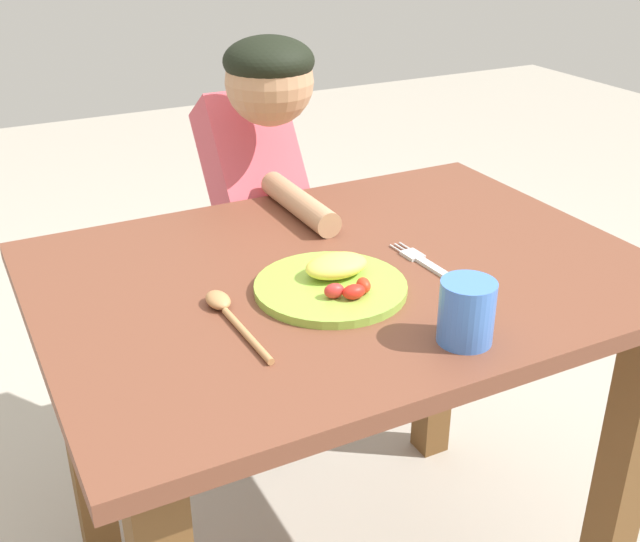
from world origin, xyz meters
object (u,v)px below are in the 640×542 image
Objects in this scene: drinking_cup at (467,312)px; spoon at (226,310)px; plate at (333,283)px; fork at (432,267)px; person at (254,239)px.

spoon is at bearing 140.90° from drinking_cup.
fork is (0.19, -0.01, -0.01)m from plate.
drinking_cup is at bearing -67.27° from plate.
fork is at bearing -92.69° from spoon.
plate is 0.58m from person.
spoon is (-0.37, 0.01, 0.01)m from fork.
drinking_cup is at bearing 153.89° from fork.
person reaches higher than spoon.
drinking_cup is at bearing -130.53° from spoon.
person reaches higher than plate.
plate is at bearing 80.66° from person.
drinking_cup reaches higher than fork.
spoon is 2.34× the size of drinking_cup.
drinking_cup is (-0.09, -0.21, 0.04)m from fork.
person reaches higher than fork.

